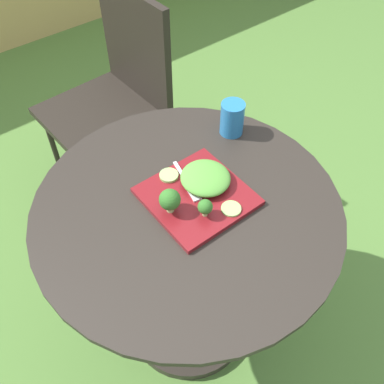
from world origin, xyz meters
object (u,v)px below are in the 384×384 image
fork (188,184)px  drinking_glass (232,120)px  salad_plate (197,196)px  patio_chair (117,88)px

fork → drinking_glass: bearing=22.9°
salad_plate → drinking_glass: drinking_glass is taller
patio_chair → drinking_glass: size_ratio=8.60×
salad_plate → fork: fork is taller
patio_chair → drinking_glass: 0.68m
patio_chair → fork: (-0.20, -0.74, 0.20)m
patio_chair → fork: bearing=-105.2°
patio_chair → salad_plate: 0.83m
drinking_glass → fork: bearing=-157.1°
fork → patio_chair: bearing=74.8°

